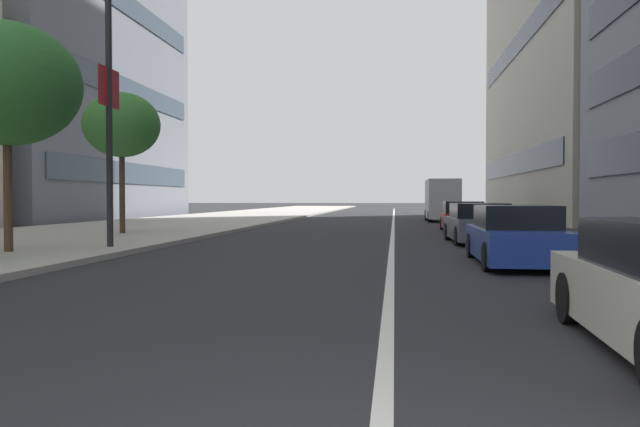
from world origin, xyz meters
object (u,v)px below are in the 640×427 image
at_px(street_lamp_with_banners, 117,56).
at_px(street_tree_far_plaza, 7,84).
at_px(delivery_van_ahead, 442,199).
at_px(car_approaching_light, 516,237).
at_px(street_tree_by_lamp_post, 122,125).
at_px(car_mid_block_traffic, 478,224).
at_px(car_following_behind, 463,217).

xyz_separation_m(street_lamp_with_banners, street_tree_far_plaza, (-1.88, 2.12, -1.09)).
height_order(delivery_van_ahead, street_lamp_with_banners, street_lamp_with_banners).
height_order(car_approaching_light, delivery_van_ahead, delivery_van_ahead).
height_order(delivery_van_ahead, street_tree_far_plaza, street_tree_far_plaza).
relative_size(delivery_van_ahead, street_tree_by_lamp_post, 0.96).
relative_size(car_mid_block_traffic, street_tree_by_lamp_post, 0.81).
bearing_deg(street_tree_by_lamp_post, street_lamp_with_banners, -156.16).
distance_m(car_mid_block_traffic, street_tree_by_lamp_post, 14.16).
height_order(car_approaching_light, car_following_behind, car_following_behind).
bearing_deg(street_lamp_with_banners, car_approaching_light, -101.21).
xyz_separation_m(delivery_van_ahead, street_lamp_with_banners, (-24.77, 10.94, 4.08)).
distance_m(car_mid_block_traffic, street_tree_far_plaza, 14.96).
bearing_deg(street_tree_by_lamp_post, car_mid_block_traffic, -96.98).
bearing_deg(street_tree_far_plaza, car_mid_block_traffic, -62.19).
bearing_deg(delivery_van_ahead, car_following_behind, 179.73).
height_order(car_following_behind, street_tree_far_plaza, street_tree_far_plaza).
relative_size(car_following_behind, street_tree_by_lamp_post, 0.79).
bearing_deg(car_mid_block_traffic, car_approaching_light, 177.81).
height_order(car_approaching_light, car_mid_block_traffic, car_approaching_light).
bearing_deg(car_following_behind, delivery_van_ahead, 1.26).
height_order(car_mid_block_traffic, street_lamp_with_banners, street_lamp_with_banners).
xyz_separation_m(car_mid_block_traffic, street_tree_far_plaza, (-6.75, 12.79, 3.82)).
bearing_deg(car_approaching_light, street_tree_by_lamp_post, 58.00).
relative_size(car_approaching_light, car_mid_block_traffic, 1.03).
distance_m(car_following_behind, street_tree_by_lamp_post, 15.45).
bearing_deg(street_tree_far_plaza, delivery_van_ahead, -26.11).
bearing_deg(car_following_behind, car_approaching_light, 179.92).
distance_m(car_following_behind, street_tree_far_plaza, 19.67).
bearing_deg(street_lamp_with_banners, car_following_behind, -41.56).
bearing_deg(street_tree_far_plaza, street_tree_by_lamp_post, 5.19).
bearing_deg(street_tree_by_lamp_post, car_following_behind, -67.21).
xyz_separation_m(car_following_behind, street_lamp_with_banners, (-12.34, 10.93, 4.89)).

